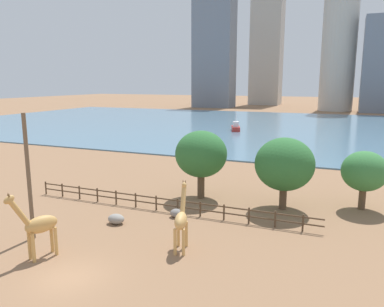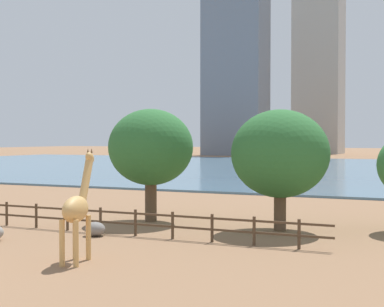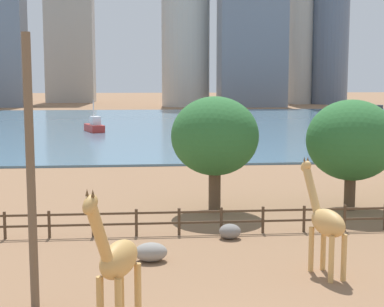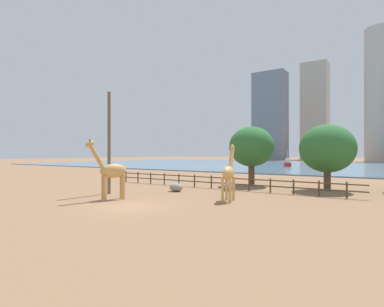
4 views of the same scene
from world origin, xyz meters
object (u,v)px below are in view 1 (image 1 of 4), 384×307
object	(u,v)px
giraffe_companion	(38,225)
tree_center_broad	(284,164)
tree_right_tall	(365,171)
boat_ferry	(236,127)
boulder_by_pole	(116,219)
tree_left_large	(201,154)
boulder_near_fence	(176,213)
utility_pole	(29,177)
giraffe_tall	(181,220)

from	to	relation	value
giraffe_companion	tree_center_broad	bearing A→B (deg)	162.58
tree_center_broad	tree_right_tall	bearing A→B (deg)	21.44
giraffe_companion	boat_ferry	world-z (taller)	giraffe_companion
boulder_by_pole	tree_left_large	distance (m)	10.28
tree_left_large	tree_center_broad	size ratio (longest dim) A/B	1.03
giraffe_companion	boat_ferry	size ratio (longest dim) A/B	0.91
tree_left_large	tree_right_tall	size ratio (longest dim) A/B	1.26
boulder_by_pole	tree_right_tall	distance (m)	21.25
boulder_by_pole	tree_center_broad	xyz separation A→B (m)	(11.51, 8.53, 3.60)
boulder_near_fence	boat_ferry	bearing A→B (deg)	100.74
giraffe_companion	tree_center_broad	distance (m)	19.90
boat_ferry	giraffe_companion	bearing A→B (deg)	166.17
tree_center_broad	utility_pole	bearing A→B (deg)	-139.60
giraffe_companion	tree_right_tall	distance (m)	26.07
giraffe_tall	boulder_near_fence	xyz separation A→B (m)	(-2.82, 5.34, -1.73)
giraffe_tall	tree_center_broad	size ratio (longest dim) A/B	0.70
giraffe_companion	boulder_near_fence	size ratio (longest dim) A/B	4.49
giraffe_tall	boat_ferry	world-z (taller)	boat_ferry
utility_pole	boulder_near_fence	world-z (taller)	utility_pole
giraffe_tall	tree_left_large	distance (m)	11.55
utility_pole	tree_right_tall	bearing A→B (deg)	35.62
boat_ferry	utility_pole	bearing A→B (deg)	163.79
giraffe_tall	boulder_by_pole	size ratio (longest dim) A/B	3.24
tree_center_broad	boat_ferry	size ratio (longest dim) A/B	1.24
utility_pole	boat_ferry	xyz separation A→B (m)	(-2.60, 61.73, -3.53)
boulder_by_pole	giraffe_tall	bearing A→B (deg)	-18.83
tree_left_large	tree_right_tall	world-z (taller)	tree_left_large
giraffe_tall	tree_center_broad	bearing A→B (deg)	-39.96
boulder_near_fence	boulder_by_pole	distance (m)	4.88
boulder_by_pole	boat_ferry	distance (m)	57.53
tree_left_large	tree_center_broad	xyz separation A→B (m)	(7.75, -0.21, -0.27)
giraffe_companion	boulder_by_pole	xyz separation A→B (m)	(1.13, 6.74, -1.81)
boulder_by_pole	tree_left_large	bearing A→B (deg)	66.71
boulder_near_fence	tree_right_tall	world-z (taller)	tree_right_tall
boulder_by_pole	giraffe_companion	bearing A→B (deg)	-99.49
boulder_near_fence	utility_pole	bearing A→B (deg)	-134.92
giraffe_companion	tree_left_large	distance (m)	16.37
giraffe_companion	tree_left_large	world-z (taller)	tree_left_large
tree_left_large	boat_ferry	bearing A→B (deg)	101.95
giraffe_tall	tree_right_tall	xyz separation A→B (m)	(11.32, 13.29, 1.30)
giraffe_tall	tree_right_tall	size ratio (longest dim) A/B	0.85
boulder_near_fence	boulder_by_pole	bearing A→B (deg)	-140.55
boulder_by_pole	tree_right_tall	world-z (taller)	tree_right_tall
boat_ferry	tree_center_broad	bearing A→B (deg)	-178.32
boat_ferry	giraffe_tall	bearing A→B (deg)	173.79
giraffe_companion	tree_right_tall	world-z (taller)	tree_right_tall
giraffe_companion	tree_center_broad	xyz separation A→B (m)	(12.64, 15.27, 1.79)
tree_center_broad	boulder_near_fence	bearing A→B (deg)	-144.96
tree_left_large	tree_center_broad	distance (m)	7.75
boulder_near_fence	tree_right_tall	size ratio (longest dim) A/B	0.20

